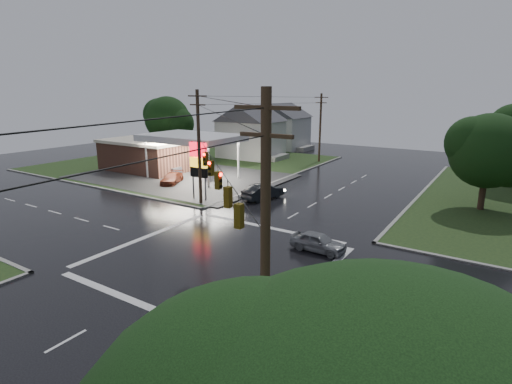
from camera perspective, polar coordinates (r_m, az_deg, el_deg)
The scene contains 15 objects.
ground at distance 27.32m, azimuth -5.49°, elevation -9.26°, with size 120.00×120.00×0.00m, color black.
grass_nw at distance 62.68m, azimuth -9.63°, elevation 4.12°, with size 36.00×36.00×0.08m, color #1B3116.
gas_station at distance 57.61m, azimuth -13.70°, elevation 5.56°, with size 26.20×18.00×5.60m.
pylon_sign at distance 40.44m, azimuth -8.22°, elevation 4.35°, with size 2.00×0.35×6.00m.
utility_pole_nw at distance 38.78m, azimuth -8.15°, elevation 6.49°, with size 2.20×0.32×11.00m.
utility_pole_se at distance 12.88m, azimuth 1.34°, elevation -9.32°, with size 2.20×0.32×11.00m.
utility_pole_n at distance 63.07m, azimuth 9.16°, elevation 9.18°, with size 2.20×0.32×10.50m.
traffic_signals at distance 25.41m, azimuth -5.83°, elevation 4.24°, with size 26.87×26.87×1.47m.
house_near at distance 66.86m, azimuth -0.71°, elevation 8.72°, with size 11.05×8.48×8.60m.
house_far at distance 77.60m, azimuth 3.61°, elevation 9.47°, with size 11.05×8.48×8.60m.
tree_nw_behind at distance 70.19m, azimuth -12.46°, elevation 10.11°, with size 8.93×7.60×10.00m.
tree_ne_near at distance 41.96m, azimuth 30.46°, elevation 5.03°, with size 7.99×6.80×8.98m.
car_north at distance 41.10m, azimuth 1.02°, elevation 0.05°, with size 1.65×4.74×1.56m, color black.
car_crossing at distance 28.28m, azimuth 8.86°, elevation -7.06°, with size 1.58×3.93×1.34m, color gray.
car_pump at distance 49.09m, azimuth -11.91°, elevation 1.94°, with size 1.81×4.45×1.29m, color maroon.
Camera 1 is at (15.61, -19.60, 10.88)m, focal length 28.00 mm.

